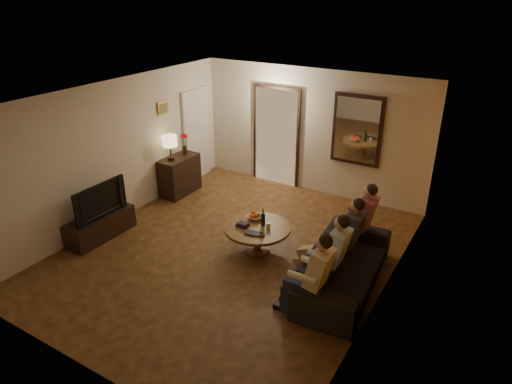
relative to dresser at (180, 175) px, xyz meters
The scene contains 33 objects.
floor 2.68m from the dresser, 31.80° to the right, with size 5.00×6.00×0.01m, color #3A200F.
ceiling 3.44m from the dresser, 31.80° to the right, with size 5.00×6.00×0.01m, color white.
back_wall 2.91m from the dresser, 35.50° to the left, with size 5.00×0.02×2.60m, color beige.
front_wall 5.02m from the dresser, 62.89° to the right, with size 5.00×0.02×2.60m, color beige.
left_wall 1.68m from the dresser, 100.16° to the right, with size 0.02×6.00×2.60m, color beige.
right_wall 5.03m from the dresser, 16.37° to the right, with size 0.02×6.00×2.60m, color beige.
orange_accent 5.02m from the dresser, 16.40° to the right, with size 0.01×6.00×2.60m, color #C65121.
kitchen_doorway 2.24m from the dresser, 47.55° to the left, with size 1.00×0.06×2.10m, color #FFE0A5.
door_trim 2.24m from the dresser, 47.37° to the left, with size 1.12×0.04×2.22m, color black.
fridge_glimpse 2.38m from the dresser, 43.09° to the left, with size 0.45×0.03×1.70m, color silver.
mirror_frame 3.77m from the dresser, 25.71° to the left, with size 1.00×0.05×1.40m, color black.
mirror_glass 3.76m from the dresser, 25.28° to the left, with size 0.86×0.02×1.26m, color white.
white_door 1.11m from the dresser, 103.06° to the left, with size 0.06×0.85×2.04m, color white.
framed_art 1.47m from the dresser, 156.65° to the right, with size 0.03×0.28×0.24m, color #B28C33.
art_canvas 1.46m from the dresser, 155.15° to the right, with size 0.01×0.22×0.18m, color brown.
dresser is the anchor object (origin of this frame).
table_lamp 0.71m from the dresser, 90.00° to the right, with size 0.30×0.30×0.54m, color beige, non-canonical shape.
flower_vase 0.66m from the dresser, 90.00° to the left, with size 0.14×0.14×0.44m, color #B61316, non-canonical shape.
tv_stand 2.19m from the dresser, 90.00° to the right, with size 0.45×1.26×0.42m, color black.
tv 2.20m from the dresser, 90.00° to the right, with size 0.14×1.07×0.62m, color black.
sofa 4.40m from the dresser, 17.21° to the right, with size 0.89×2.28×0.67m, color black.
person_a 4.66m from the dresser, 28.23° to the right, with size 0.60×0.40×1.20m, color tan, non-canonical shape.
person_b 4.40m from the dresser, 21.33° to the right, with size 0.60×0.40×1.20m, color tan, non-canonical shape.
person_c 4.22m from the dresser, 13.72° to the right, with size 0.60×0.40×1.20m, color tan, non-canonical shape.
person_d 4.12m from the dresser, ahead, with size 0.60×0.40×1.20m, color tan, non-canonical shape.
dog 3.81m from the dresser, 18.10° to the right, with size 0.56×0.24×0.56m, color tan, non-canonical shape.
coffee_table 2.85m from the dresser, 23.75° to the right, with size 1.10×1.10×0.45m, color brown.
bowl 2.60m from the dresser, 20.90° to the right, with size 0.26×0.26×0.06m, color white.
oranges 2.60m from the dresser, 20.90° to the right, with size 0.20×0.20×0.08m, color #EC4C13, non-canonical shape.
wine_bottle 2.86m from the dresser, 21.50° to the right, with size 0.07×0.07×0.31m, color black, non-canonical shape.
wine_glass 3.00m from the dresser, 21.48° to the right, with size 0.06×0.06×0.10m, color silver.
book_stack 2.69m from the dresser, 27.58° to the right, with size 0.20×0.15×0.07m, color black, non-canonical shape.
laptop 3.06m from the dresser, 27.80° to the right, with size 0.33×0.21×0.03m, color black.
Camera 1 is at (3.74, -5.40, 4.11)m, focal length 32.00 mm.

